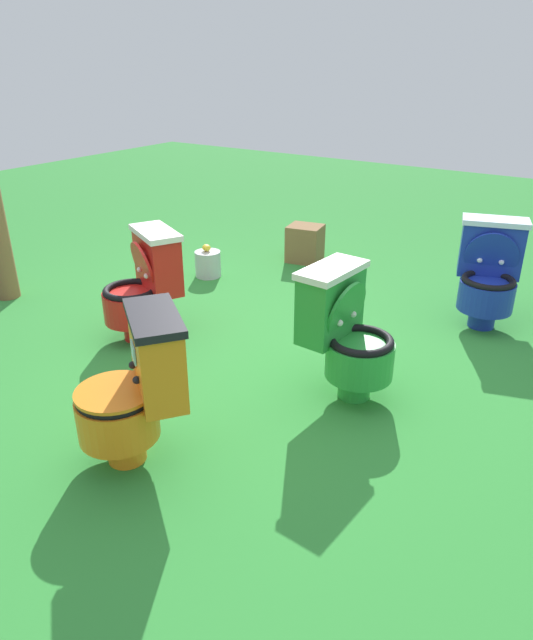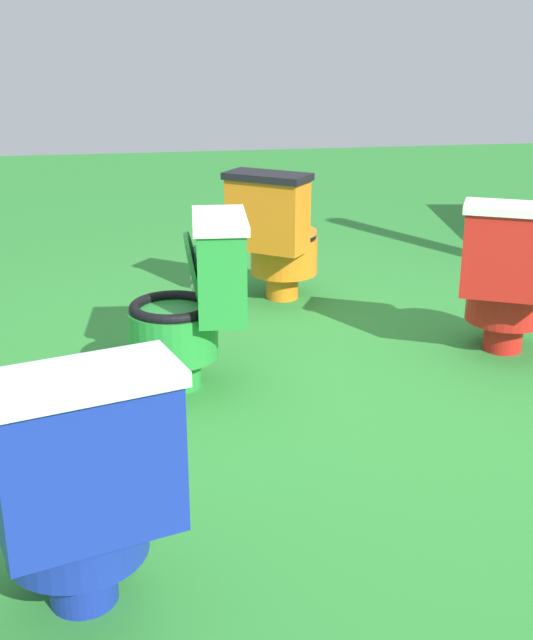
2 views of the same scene
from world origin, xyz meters
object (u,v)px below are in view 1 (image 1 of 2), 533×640
Objects in this scene: toilet_blue at (489,273)px; lemon_bucket at (208,263)px; toilet_green at (346,332)px; toilet_red at (144,284)px; toilet_orange at (135,389)px; small_crate at (305,243)px.

toilet_blue is 2.25m from lemon_bucket.
toilet_blue is 1.44m from toilet_green.
toilet_red is at bearing 22.72° from toilet_blue.
toilet_orange is 2.18× the size of small_crate.
small_crate is (0.46, 1.72, -0.21)m from toilet_blue.
toilet_blue is 2.34m from toilet_red.
toilet_red and toilet_green have the same top height.
toilet_orange is 2.45m from lemon_bucket.
toilet_green is 2.18× the size of small_crate.
lemon_bucket is at bearing -115.17° from toilet_green.
toilet_orange is 1.30m from toilet_red.
lemon_bucket is at bearing -44.13° from toilet_red.
toilet_blue is 1.00× the size of toilet_orange.
toilet_blue is at bearing -80.93° from lemon_bucket.
small_crate is (1.84, 1.32, -0.21)m from toilet_green.
lemon_bucket is at bearing 148.84° from small_crate.
small_crate is at bearing -66.17° from toilet_red.
toilet_red is 1.22m from lemon_bucket.
small_crate is 1.20× the size of lemon_bucket.
toilet_blue is 1.00× the size of toilet_red.
lemon_bucket is (2.08, 1.28, -0.25)m from toilet_orange.
toilet_red is at bearing -81.62° from toilet_green.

